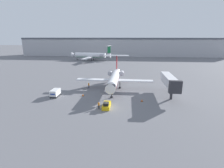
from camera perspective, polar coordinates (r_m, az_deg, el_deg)
The scene contains 11 objects.
ground_plane at distance 43.69m, azimuth -1.12°, elevation -7.76°, with size 600.00×600.00×0.00m, color slate.
terminal_building at distance 160.27m, azimuth 3.63°, elevation 12.02°, with size 180.00×16.80×15.89m.
airplane_main at distance 58.29m, azimuth 0.77°, elevation 1.91°, with size 25.55×24.35×10.16m.
pushback_tug at distance 43.68m, azimuth -1.81°, elevation -6.93°, with size 1.82×4.55×1.64m.
luggage_cart at distance 53.96m, azimuth -18.04°, elevation -2.81°, with size 1.95×3.76×2.08m.
worker_near_tug at distance 43.03m, azimuth -4.33°, elevation -6.88°, with size 0.40×0.24×1.72m.
worker_by_wing at distance 60.30m, azimuth -7.59°, elevation -0.34°, with size 0.40×0.26×1.86m.
traffic_cone_left at distance 52.58m, azimuth -9.48°, elevation -3.54°, with size 0.72×0.72×0.68m.
traffic_cone_right at distance 48.29m, azimuth 9.75°, elevation -5.29°, with size 0.66×0.66×0.67m.
airplane_parked_far_left at distance 130.11m, azimuth -6.75°, elevation 9.30°, with size 29.75×35.18×10.66m.
jet_bridge at distance 53.83m, azimuth 18.31°, elevation 0.92°, with size 3.20×14.71×6.19m.
Camera 1 is at (4.44, -39.95, 17.13)m, focal length 28.00 mm.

